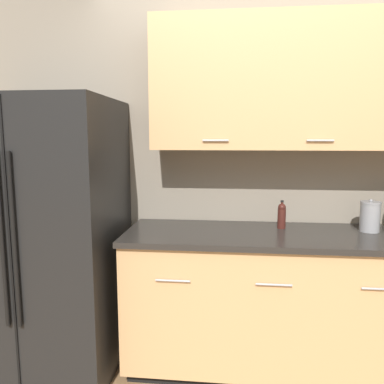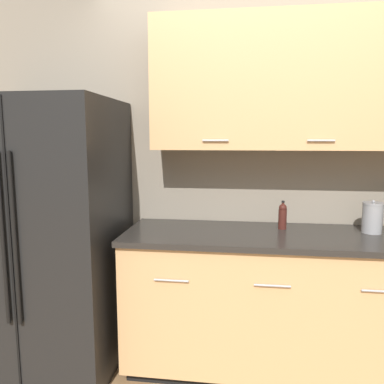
% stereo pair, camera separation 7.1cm
% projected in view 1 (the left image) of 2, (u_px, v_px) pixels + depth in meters
% --- Properties ---
extents(wall_back, '(10.00, 0.39, 2.60)m').
position_uv_depth(wall_back, '(285.00, 146.00, 2.55)').
color(wall_back, gray).
rests_on(wall_back, ground_plane).
extents(counter_unit, '(2.38, 0.64, 0.93)m').
position_uv_depth(counter_unit, '(312.00, 303.00, 2.39)').
color(counter_unit, black).
rests_on(counter_unit, ground_plane).
extents(refrigerator, '(0.92, 0.82, 1.76)m').
position_uv_depth(refrigerator, '(46.00, 237.00, 2.43)').
color(refrigerator, black).
rests_on(refrigerator, ground_plane).
extents(oil_bottle, '(0.05, 0.05, 0.19)m').
position_uv_depth(oil_bottle, '(282.00, 215.00, 2.45)').
color(oil_bottle, '#3D1914').
rests_on(oil_bottle, counter_unit).
extents(steel_canister, '(0.12, 0.12, 0.21)m').
position_uv_depth(steel_canister, '(370.00, 216.00, 2.37)').
color(steel_canister, gray).
rests_on(steel_canister, counter_unit).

